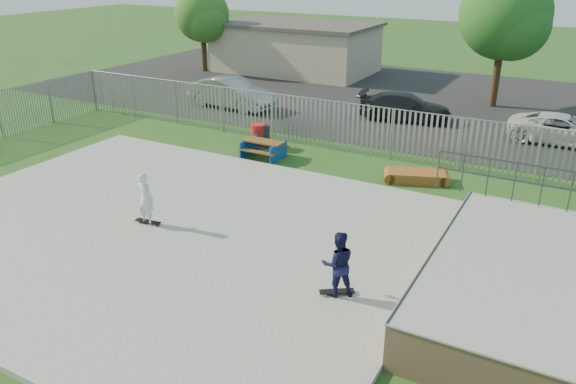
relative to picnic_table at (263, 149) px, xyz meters
The scene contains 19 objects.
ground 6.92m from the picnic_table, 83.50° to the right, with size 120.00×120.00×0.00m, color #2A501B.
concrete_slab 6.92m from the picnic_table, 83.50° to the right, with size 15.00×12.00×0.15m, color gray.
quarter_pipe 11.82m from the picnic_table, 29.55° to the right, with size 5.50×7.05×2.19m.
fence 2.97m from the picnic_table, 52.00° to the right, with size 26.04×16.02×2.00m.
picnic_table is the anchor object (origin of this frame).
funbox 5.98m from the picnic_table, ahead, with size 2.06×1.51×0.37m.
trash_bin_red 1.26m from the picnic_table, 130.77° to the left, with size 0.59×0.59×0.98m, color #AA1E1A.
trash_bin_grey 1.34m from the picnic_table, 121.79° to the left, with size 0.56×0.56×0.93m, color #252628.
parking_lot 12.16m from the picnic_table, 86.31° to the left, with size 40.00×18.00×0.02m, color black.
car_silver 7.93m from the picnic_table, 133.00° to the left, with size 1.63×4.67×1.54m, color #9F9EA3.
car_dark 8.43m from the picnic_table, 68.49° to the left, with size 1.77×4.36×1.26m, color black.
car_white 12.47m from the picnic_table, 36.88° to the left, with size 1.98×4.30×1.19m, color silver.
building 17.72m from the picnic_table, 114.10° to the left, with size 10.40×6.40×3.20m.
tree_left 18.59m from the picnic_table, 133.71° to the left, with size 3.56×3.56×5.49m.
tree_mid 14.73m from the picnic_table, 63.52° to the left, with size 4.43×4.43×6.83m.
skateboard_a 10.01m from the picnic_table, 49.22° to the right, with size 0.77×0.62×0.08m.
skateboard_b 6.88m from the picnic_table, 87.64° to the right, with size 0.82×0.28×0.08m.
skater_navy 10.03m from the picnic_table, 49.22° to the right, with size 0.76×0.59×1.56m, color #12153B.
skater_white 6.91m from the picnic_table, 87.64° to the right, with size 0.57×0.37×1.56m, color silver.
Camera 1 is at (10.02, -10.76, 7.25)m, focal length 35.00 mm.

